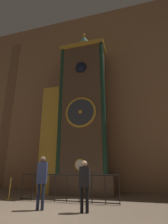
# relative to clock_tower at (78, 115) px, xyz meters

# --- Properties ---
(ground_plane) EXTENTS (28.00, 28.00, 0.00)m
(ground_plane) POSITION_rel_clock_tower_xyz_m (0.07, -4.26, -4.53)
(ground_plane) COLOR #75604C
(cathedral_back_wall) EXTENTS (24.00, 0.32, 13.68)m
(cathedral_back_wall) POSITION_rel_clock_tower_xyz_m (-0.01, 1.50, 2.30)
(cathedral_back_wall) COLOR #936B4C
(cathedral_back_wall) RESTS_ON ground_plane
(clock_tower) EXTENTS (4.33, 1.81, 10.67)m
(clock_tower) POSITION_rel_clock_tower_xyz_m (0.00, 0.00, 0.00)
(clock_tower) COLOR brown
(clock_tower) RESTS_ON ground_plane
(railing_fence) EXTENTS (4.49, 0.05, 1.13)m
(railing_fence) POSITION_rel_clock_tower_xyz_m (0.26, -2.33, -3.91)
(railing_fence) COLOR black
(railing_fence) RESTS_ON ground_plane
(visitor_near) EXTENTS (0.39, 0.31, 1.79)m
(visitor_near) POSITION_rel_clock_tower_xyz_m (-0.10, -3.92, -3.45)
(visitor_near) COLOR #1B213A
(visitor_near) RESTS_ON ground_plane
(visitor_far) EXTENTS (0.37, 0.27, 1.63)m
(visitor_far) POSITION_rel_clock_tower_xyz_m (1.48, -3.84, -3.55)
(visitor_far) COLOR black
(visitor_far) RESTS_ON ground_plane
(stanchion_post) EXTENTS (0.28, 0.28, 0.95)m
(stanchion_post) POSITION_rel_clock_tower_xyz_m (-2.51, -2.45, -4.23)
(stanchion_post) COLOR #B28E33
(stanchion_post) RESTS_ON ground_plane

